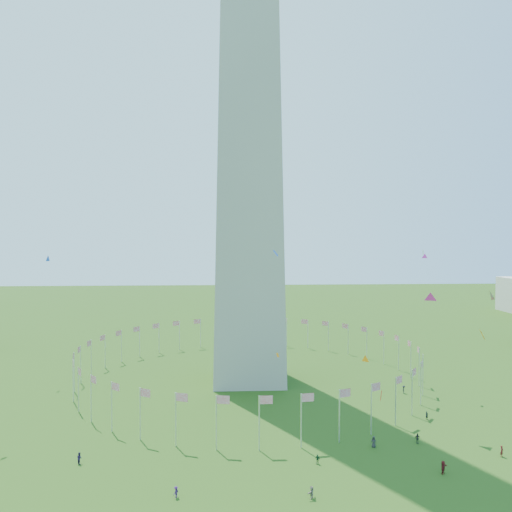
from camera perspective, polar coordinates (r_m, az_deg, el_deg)
The scene contains 5 objects.
ground at distance 77.72m, azimuth 0.88°, elevation -24.26°, with size 600.00×600.00×0.00m, color #20410F.
washington_monument at distance 129.70m, azimuth -0.85°, elevation 24.73°, with size 16.80×16.80×169.00m, color #A6A093, non-canonical shape.
flag_ring at distance 123.30m, azimuth -0.83°, elevation -12.03°, with size 80.24×80.24×9.00m.
crowd at distance 75.00m, azimuth 10.08°, elevation -24.56°, with size 96.88×78.76×1.97m.
kites_aloft at distance 93.62m, azimuth 7.32°, elevation -6.13°, with size 108.41×66.40×34.21m.
Camera 1 is at (-5.04, -69.52, 34.39)m, focal length 35.00 mm.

